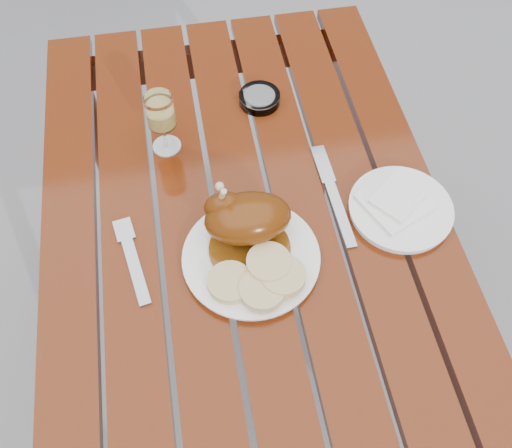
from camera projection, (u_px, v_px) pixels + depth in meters
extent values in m
plane|color=slate|center=(248.00, 348.00, 1.77)|extent=(60.00, 60.00, 0.00)
cube|color=#62260B|center=(246.00, 294.00, 1.45)|extent=(0.80, 1.20, 0.75)
cylinder|color=white|center=(251.00, 258.00, 1.07)|extent=(0.34, 0.34, 0.02)
cylinder|color=#62340B|center=(250.00, 249.00, 1.07)|extent=(0.15, 0.15, 0.00)
ellipsoid|color=#6E2E08|center=(248.00, 218.00, 1.06)|extent=(0.16, 0.11, 0.08)
ellipsoid|color=#6E2E08|center=(224.00, 207.00, 1.06)|extent=(0.08, 0.05, 0.06)
cylinder|color=#C6B28C|center=(221.00, 199.00, 1.04)|extent=(0.02, 0.04, 0.09)
cylinder|color=#D6B682|center=(230.00, 282.00, 1.02)|extent=(0.08, 0.08, 0.02)
cylinder|color=#D6B682|center=(262.00, 290.00, 1.01)|extent=(0.08, 0.08, 0.02)
cylinder|color=#D6B682|center=(283.00, 276.00, 1.02)|extent=(0.08, 0.08, 0.02)
cylinder|color=#D6B682|center=(269.00, 263.00, 1.03)|extent=(0.08, 0.08, 0.02)
cylinder|color=#F4D96F|center=(162.00, 123.00, 1.17)|extent=(0.08, 0.08, 0.14)
cylinder|color=white|center=(400.00, 209.00, 1.13)|extent=(0.23, 0.23, 0.02)
cube|color=white|center=(395.00, 202.00, 1.13)|extent=(0.16, 0.15, 0.01)
cylinder|color=#B2B7BC|center=(259.00, 98.00, 1.30)|extent=(0.12, 0.12, 0.02)
cube|color=gray|center=(134.00, 264.00, 1.07)|extent=(0.05, 0.18, 0.01)
cube|color=gray|center=(336.00, 202.00, 1.15)|extent=(0.03, 0.22, 0.01)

